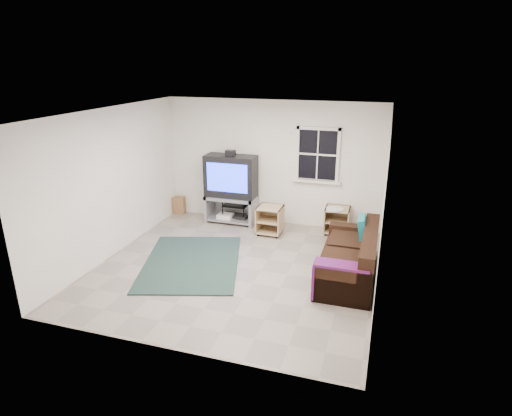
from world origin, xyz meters
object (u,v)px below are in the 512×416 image
(tv_unit, at_px, (231,183))
(av_rack, at_px, (236,201))
(side_table_left, at_px, (270,219))
(side_table_right, at_px, (337,218))
(sofa, at_px, (351,260))

(tv_unit, height_order, av_rack, tv_unit)
(side_table_left, distance_m, side_table_right, 1.35)
(av_rack, relative_size, side_table_right, 1.84)
(av_rack, height_order, side_table_right, av_rack)
(tv_unit, bearing_deg, av_rack, 52.46)
(side_table_left, distance_m, sofa, 2.25)
(side_table_left, bearing_deg, tv_unit, 159.74)
(tv_unit, bearing_deg, side_table_left, -20.26)
(tv_unit, distance_m, side_table_left, 1.18)
(side_table_right, bearing_deg, sofa, -76.30)
(side_table_left, relative_size, side_table_right, 1.02)
(side_table_right, xyz_separation_m, sofa, (0.45, -1.84, -0.00))
(tv_unit, height_order, side_table_left, tv_unit)
(av_rack, bearing_deg, side_table_left, -25.89)
(av_rack, distance_m, side_table_right, 2.20)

